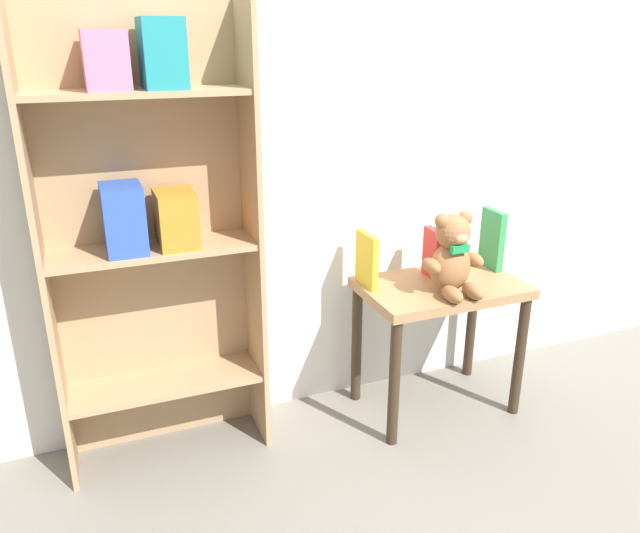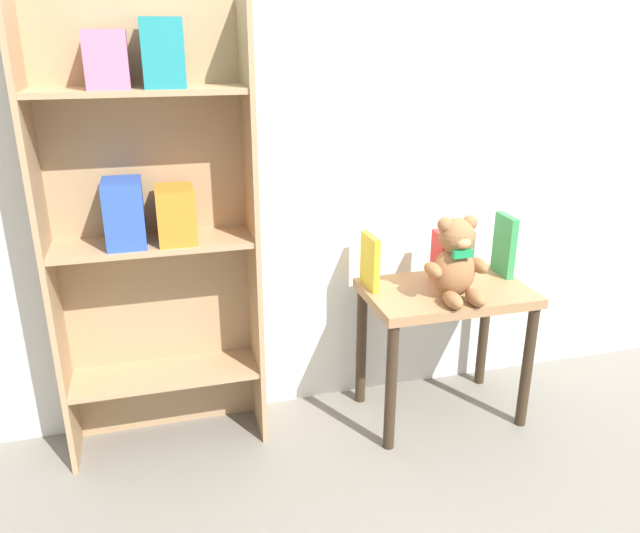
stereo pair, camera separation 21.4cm
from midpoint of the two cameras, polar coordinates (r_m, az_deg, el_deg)
name	(u,v)px [view 1 (the left image)]	position (r m, az deg, el deg)	size (l,w,h in m)	color
wall_back	(374,74)	(2.31, 2.19, 17.18)	(4.80, 0.06, 2.50)	silver
bookshelf_side	(149,219)	(2.06, -18.29, 4.10)	(0.67, 0.23, 1.49)	tan
display_table	(440,306)	(2.35, 8.36, -3.63)	(0.59, 0.37, 0.52)	#9E754C
teddy_bear	(453,257)	(2.20, 9.33, 0.83)	(0.22, 0.20, 0.29)	#99663D
book_standing_yellow	(367,260)	(2.24, 1.58, 0.57)	(0.02, 0.14, 0.20)	gold
book_standing_red	(432,253)	(2.35, 7.70, 1.17)	(0.03, 0.10, 0.19)	red
book_standing_green	(492,239)	(2.48, 13.11, 2.40)	(0.03, 0.13, 0.23)	#33934C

